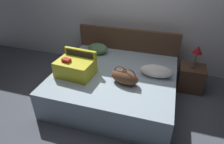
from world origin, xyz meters
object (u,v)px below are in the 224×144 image
at_px(pillow_near_headboard, 98,49).
at_px(pillow_center_head, 156,71).
at_px(bed, 114,85).
at_px(nightstand, 191,78).
at_px(duffel_bag, 125,77).
at_px(hard_case_large, 75,67).
at_px(table_lamp, 198,51).

xyz_separation_m(pillow_near_headboard, pillow_center_head, (1.17, -0.50, -0.01)).
relative_size(bed, pillow_near_headboard, 5.04).
height_order(pillow_near_headboard, nightstand, pillow_near_headboard).
height_order(bed, pillow_near_headboard, pillow_near_headboard).
xyz_separation_m(duffel_bag, pillow_near_headboard, (-0.74, 0.84, -0.01)).
distance_m(hard_case_large, duffel_bag, 0.80).
height_order(bed, nightstand, bed).
bearing_deg(duffel_bag, pillow_near_headboard, 131.36).
bearing_deg(pillow_near_headboard, bed, -49.93).
xyz_separation_m(duffel_bag, table_lamp, (1.03, 0.87, 0.18)).
xyz_separation_m(pillow_near_headboard, table_lamp, (1.77, 0.03, 0.19)).
height_order(bed, table_lamp, table_lamp).
distance_m(nightstand, table_lamp, 0.54).
relative_size(hard_case_large, pillow_center_head, 1.17).
bearing_deg(hard_case_large, pillow_near_headboard, 90.26).
height_order(pillow_near_headboard, pillow_center_head, pillow_near_headboard).
bearing_deg(hard_case_large, nightstand, 30.03).
bearing_deg(bed, duffel_bag, -45.42).
relative_size(hard_case_large, nightstand, 1.31).
bearing_deg(table_lamp, pillow_near_headboard, -179.01).
height_order(pillow_near_headboard, table_lamp, table_lamp).
bearing_deg(table_lamp, duffel_bag, -140.04).
relative_size(duffel_bag, pillow_near_headboard, 1.24).
bearing_deg(nightstand, bed, -153.07).
distance_m(bed, nightstand, 1.41).
bearing_deg(duffel_bag, table_lamp, 39.96).
bearing_deg(pillow_near_headboard, table_lamp, 0.99).
distance_m(duffel_bag, pillow_center_head, 0.55).
bearing_deg(table_lamp, hard_case_large, -154.67).
bearing_deg(pillow_center_head, duffel_bag, -142.39).
distance_m(pillow_near_headboard, nightstand, 1.80).
height_order(duffel_bag, pillow_near_headboard, duffel_bag).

